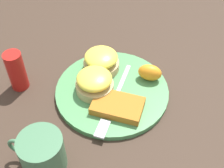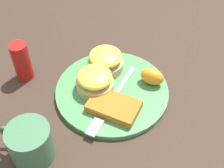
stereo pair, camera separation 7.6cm
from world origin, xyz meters
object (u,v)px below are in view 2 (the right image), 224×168
Objects in this scene: sandwich_benedict_right at (95,80)px; fork at (110,103)px; condiment_bottle at (22,61)px; hashbrown_patty at (114,106)px; orange_wedge at (152,77)px; cup at (30,143)px; sandwich_benedict_left at (106,60)px.

fork is (-0.06, 0.03, -0.02)m from sandwich_benedict_right.
sandwich_benedict_right is 0.87× the size of condiment_bottle.
condiment_bottle is at bearing -4.87° from hashbrown_patty.
condiment_bottle is at bearing 6.50° from sandwich_benedict_right.
sandwich_benedict_right is 1.56× the size of orange_wedge.
hashbrown_patty is at bearing 64.31° from orange_wedge.
hashbrown_patty is 0.98× the size of cup.
orange_wedge is (-0.06, -0.12, 0.01)m from hashbrown_patty.
cup is at bearing 127.52° from condiment_bottle.
sandwich_benedict_left reaches higher than orange_wedge.
cup reaches higher than hashbrown_patty.
condiment_bottle reaches higher than hashbrown_patty.
sandwich_benedict_left is at bearing -86.49° from sandwich_benedict_right.
orange_wedge is at bearing -120.78° from cup.
sandwich_benedict_left is 0.13m from fork.
fork is 1.98× the size of cup.
orange_wedge is 0.56× the size of condiment_bottle.
condiment_bottle is at bearing -2.55° from fork.
sandwich_benedict_left is 0.08m from sandwich_benedict_right.
sandwich_benedict_right is 0.08m from hashbrown_patty.
fork is (0.07, 0.10, -0.02)m from orange_wedge.
hashbrown_patty is at bearing 140.33° from fork.
condiment_bottle reaches higher than sandwich_benedict_right.
sandwich_benedict_left is 0.39× the size of fork.
sandwich_benedict_left is at bearing -61.43° from fork.
hashbrown_patty is 0.50× the size of fork.
sandwich_benedict_left is 0.78× the size of cup.
condiment_bottle is (0.15, -0.19, 0.01)m from cup.
orange_wedge is at bearing -115.69° from hashbrown_patty.
fork is 0.25m from condiment_bottle.
hashbrown_patty is (-0.07, 0.04, -0.02)m from sandwich_benedict_right.
orange_wedge is (-0.12, -0.07, -0.00)m from sandwich_benedict_right.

